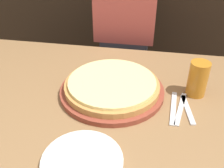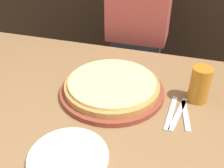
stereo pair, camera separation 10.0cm
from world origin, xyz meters
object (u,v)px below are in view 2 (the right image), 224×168
Objects in this scene: dinner_plate at (68,158)px; spoon at (186,115)px; beer_glass at (200,83)px; dinner_knife at (178,114)px; diner_person at (137,47)px; fork at (171,112)px; pizza_on_board at (112,87)px.

spoon is (0.31, 0.29, -0.01)m from dinner_plate.
beer_glass reaches higher than dinner_knife.
beer_glass is at bearing -57.38° from diner_person.
beer_glass reaches higher than dinner_plate.
pizza_on_board is at bearing 166.06° from fork.
pizza_on_board is at bearing -171.43° from beer_glass.
spoon is at bearing 0.00° from dinner_knife.
diner_person reaches higher than dinner_knife.
diner_person is (-0.31, 0.64, -0.08)m from spoon.
diner_person is at bearing 115.72° from spoon.
beer_glass is at bearing 51.81° from fork.
fork is 1.18× the size of spoon.
beer_glass is at bearing 49.50° from dinner_plate.
dinner_plate is (-0.02, -0.35, -0.02)m from pizza_on_board.
diner_person is at bearing 92.36° from pizza_on_board.
pizza_on_board is 2.93× the size of beer_glass.
pizza_on_board is 2.10× the size of fork.
diner_person is at bearing 90.02° from dinner_plate.
dinner_plate reaches higher than spoon.
pizza_on_board is at bearing 86.16° from dinner_plate.
diner_person is (-0.02, 0.58, -0.11)m from pizza_on_board.
dinner_plate is at bearing -133.94° from dinner_knife.
diner_person reaches higher than pizza_on_board.
beer_glass reaches higher than fork.
fork is at bearing -68.02° from diner_person.
dinner_plate is at bearing -130.50° from beer_glass.
diner_person is at bearing 111.98° from fork.
pizza_on_board reaches higher than fork.
diner_person is (-0.26, 0.64, -0.08)m from fork.
beer_glass is 0.14m from dinner_knife.
dinner_knife is (0.28, 0.29, -0.01)m from dinner_plate.
pizza_on_board is at bearing 167.36° from dinner_knife.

